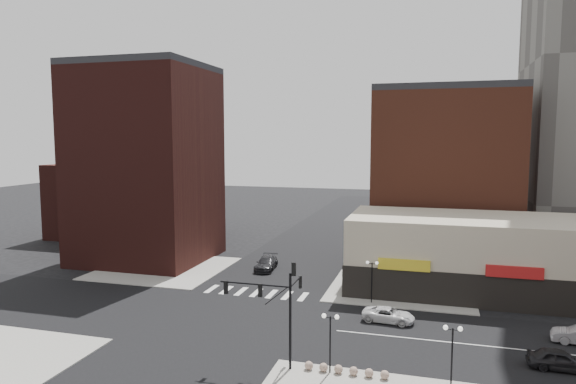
% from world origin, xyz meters
% --- Properties ---
extents(ground, '(240.00, 240.00, 0.00)m').
position_xyz_m(ground, '(0.00, 0.00, 0.00)').
color(ground, black).
rests_on(ground, ground).
extents(road_ew, '(200.00, 14.00, 0.02)m').
position_xyz_m(road_ew, '(0.00, 0.00, 0.01)').
color(road_ew, black).
rests_on(road_ew, ground).
extents(road_ns, '(14.00, 200.00, 0.02)m').
position_xyz_m(road_ns, '(0.00, 0.00, 0.01)').
color(road_ns, black).
rests_on(road_ns, ground).
extents(sidewalk_nw, '(15.00, 15.00, 0.12)m').
position_xyz_m(sidewalk_nw, '(-14.50, 14.50, 0.06)').
color(sidewalk_nw, gray).
rests_on(sidewalk_nw, ground).
extents(sidewalk_ne, '(15.00, 15.00, 0.12)m').
position_xyz_m(sidewalk_ne, '(14.50, 14.50, 0.06)').
color(sidewalk_ne, gray).
rests_on(sidewalk_ne, ground).
extents(building_nw, '(16.00, 15.00, 25.00)m').
position_xyz_m(building_nw, '(-19.00, 18.50, 12.50)').
color(building_nw, '#391512').
rests_on(building_nw, ground).
extents(building_nw_low, '(20.00, 18.00, 12.00)m').
position_xyz_m(building_nw_low, '(-32.00, 34.00, 6.00)').
color(building_nw_low, '#391512').
rests_on(building_nw_low, ground).
extents(building_ne_midrise, '(18.00, 15.00, 22.00)m').
position_xyz_m(building_ne_midrise, '(19.00, 29.50, 11.00)').
color(building_ne_midrise, brown).
rests_on(building_ne_midrise, ground).
extents(building_ne_row, '(24.20, 12.20, 8.00)m').
position_xyz_m(building_ne_row, '(21.00, 15.00, 3.30)').
color(building_ne_row, '#BEB197').
rests_on(building_ne_row, ground).
extents(traffic_signal, '(5.59, 3.09, 7.77)m').
position_xyz_m(traffic_signal, '(7.24, -7.83, 4.96)').
color(traffic_signal, black).
rests_on(traffic_signal, ground).
extents(street_lamp_se_a, '(1.22, 0.32, 4.16)m').
position_xyz_m(street_lamp_se_a, '(11.00, -8.00, 3.29)').
color(street_lamp_se_a, black).
rests_on(street_lamp_se_a, sidewalk_se).
extents(street_lamp_se_b, '(1.22, 0.32, 4.16)m').
position_xyz_m(street_lamp_se_b, '(19.00, -8.00, 3.29)').
color(street_lamp_se_b, black).
rests_on(street_lamp_se_b, sidewalk_se).
extents(street_lamp_ne, '(1.22, 0.32, 4.16)m').
position_xyz_m(street_lamp_ne, '(12.00, 8.00, 3.29)').
color(street_lamp_ne, black).
rests_on(street_lamp_ne, sidewalk_ne).
extents(bollard_row, '(5.85, 0.60, 0.60)m').
position_xyz_m(bollard_row, '(12.12, -8.00, 0.42)').
color(bollard_row, '#A1846F').
rests_on(bollard_row, sidewalk_se).
extents(white_suv, '(4.74, 2.49, 1.27)m').
position_xyz_m(white_suv, '(14.04, 3.35, 0.64)').
color(white_suv, silver).
rests_on(white_suv, ground).
extents(dark_sedan_east, '(4.37, 1.86, 1.47)m').
position_xyz_m(dark_sedan_east, '(26.47, -2.93, 0.74)').
color(dark_sedan_east, black).
rests_on(dark_sedan_east, ground).
extents(dark_sedan_north, '(2.74, 5.63, 1.58)m').
position_xyz_m(dark_sedan_north, '(-2.08, 17.57, 0.79)').
color(dark_sedan_north, black).
rests_on(dark_sedan_north, ground).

